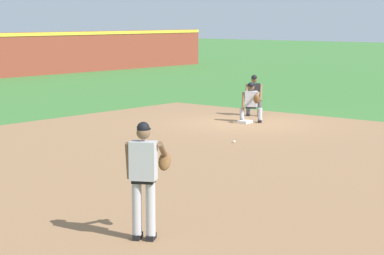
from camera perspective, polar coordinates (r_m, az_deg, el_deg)
ground_plane at (r=24.71m, az=4.05°, el=0.34°), size 160.00×160.00×0.00m
infield_dirt_patch at (r=18.16m, az=1.58°, el=-2.53°), size 18.00×18.00×0.01m
first_base_bag at (r=24.70m, az=4.05°, el=0.44°), size 0.38×0.38×0.09m
baseball at (r=20.75m, az=3.23°, el=-1.08°), size 0.07×0.07×0.07m
pitcher at (r=11.57m, az=-3.60°, el=-3.49°), size 0.84×0.58×1.86m
first_baseman at (r=24.77m, az=4.55°, el=2.06°), size 0.83×1.02×1.34m
umpire at (r=26.44m, az=4.75°, el=2.58°), size 0.62×0.67×1.46m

